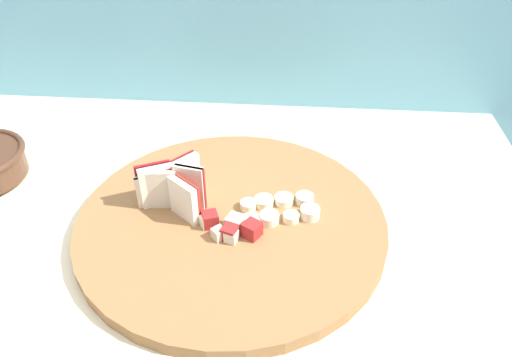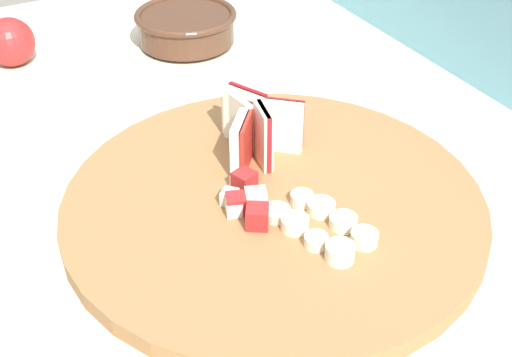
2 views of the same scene
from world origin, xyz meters
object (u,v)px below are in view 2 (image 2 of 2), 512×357
(apple_dice_pile, at_px, (246,199))
(whole_apple, at_px, (10,42))
(cutting_board, at_px, (273,204))
(apple_wedge_fan, at_px, (254,128))
(banana_slice_rows, at_px, (322,225))
(ceramic_bowl, at_px, (186,26))

(apple_dice_pile, distance_m, whole_apple, 0.48)
(cutting_board, relative_size, whole_apple, 6.27)
(apple_dice_pile, xyz_separation_m, whole_apple, (-0.47, -0.13, 0.01))
(apple_wedge_fan, height_order, banana_slice_rows, apple_wedge_fan)
(cutting_board, bearing_deg, banana_slice_rows, 12.14)
(apple_dice_pile, height_order, whole_apple, whole_apple)
(banana_slice_rows, relative_size, ceramic_bowl, 0.74)
(apple_wedge_fan, distance_m, banana_slice_rows, 0.15)
(apple_wedge_fan, bearing_deg, cutting_board, -14.41)
(apple_wedge_fan, relative_size, apple_dice_pile, 1.14)
(cutting_board, distance_m, ceramic_bowl, 0.42)
(banana_slice_rows, height_order, whole_apple, whole_apple)
(apple_dice_pile, distance_m, banana_slice_rows, 0.08)
(cutting_board, relative_size, ceramic_bowl, 2.84)
(apple_wedge_fan, height_order, whole_apple, apple_wedge_fan)
(apple_wedge_fan, xyz_separation_m, whole_apple, (-0.38, -0.18, -0.02))
(apple_wedge_fan, height_order, ceramic_bowl, apple_wedge_fan)
(cutting_board, relative_size, apple_dice_pile, 4.85)
(apple_dice_pile, relative_size, ceramic_bowl, 0.59)
(cutting_board, distance_m, apple_dice_pile, 0.04)
(cutting_board, bearing_deg, apple_dice_pile, -86.48)
(cutting_board, height_order, whole_apple, whole_apple)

